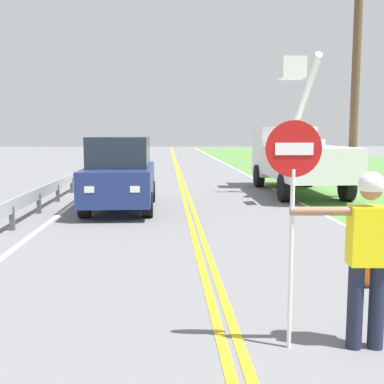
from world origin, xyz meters
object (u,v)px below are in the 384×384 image
flagger_worker (368,249)px  utility_pole_near (356,62)px  oncoming_suv_nearest (121,173)px  utility_bucket_truck (295,155)px  traffic_cone_lead (374,262)px  stop_sign_paddle (293,183)px

flagger_worker → utility_pole_near: utility_pole_near is taller
oncoming_suv_nearest → utility_pole_near: bearing=15.7°
utility_bucket_truck → utility_pole_near: size_ratio=0.78×
traffic_cone_lead → utility_bucket_truck: bearing=80.7°
flagger_worker → utility_bucket_truck: (2.81, 13.02, 0.36)m
stop_sign_paddle → oncoming_suv_nearest: size_ratio=0.50×
flagger_worker → oncoming_suv_nearest: (-3.36, 9.23, 0.01)m
utility_pole_near → traffic_cone_lead: size_ratio=12.56×
flagger_worker → traffic_cone_lead: (1.00, 2.03, -0.71)m
utility_bucket_truck → traffic_cone_lead: bearing=-99.3°
stop_sign_paddle → utility_bucket_truck: bearing=74.6°
oncoming_suv_nearest → stop_sign_paddle: bearing=-74.2°
flagger_worker → stop_sign_paddle: stop_sign_paddle is taller
oncoming_suv_nearest → utility_pole_near: size_ratio=0.53×
stop_sign_paddle → traffic_cone_lead: (1.77, 1.98, -1.37)m
traffic_cone_lead → utility_pole_near: bearing=70.4°
flagger_worker → traffic_cone_lead: bearing=63.6°
stop_sign_paddle → traffic_cone_lead: size_ratio=3.33×
oncoming_suv_nearest → utility_pole_near: (7.71, 2.17, 3.52)m
utility_bucket_truck → oncoming_suv_nearest: size_ratio=1.48×
flagger_worker → oncoming_suv_nearest: size_ratio=0.40×
utility_bucket_truck → traffic_cone_lead: 11.19m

